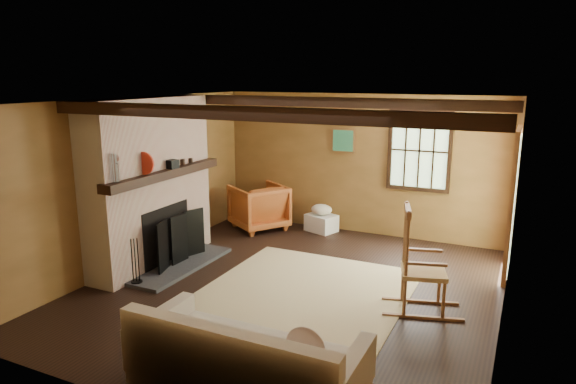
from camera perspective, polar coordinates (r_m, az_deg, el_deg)
The scene contains 10 objects.
ground at distance 6.77m, azimuth 0.48°, elevation -10.65°, with size 5.50×5.50×0.00m, color black.
room_envelope at distance 6.44m, azimuth 3.25°, elevation 3.31°, with size 5.02×5.52×2.44m.
fireplace at distance 7.59m, azimuth -14.93°, elevation 0.28°, with size 1.02×2.30×2.40m.
rug at distance 6.53m, azimuth 1.35°, elevation -11.56°, with size 2.50×3.00×0.01m, color tan.
rocking_chair at distance 6.18m, azimuth 14.42°, elevation -8.13°, with size 1.01×0.70×1.26m.
sofa at distance 4.58m, azimuth -4.71°, elevation -19.03°, with size 1.98×0.88×0.80m.
firewood_pile at distance 9.54m, azimuth -3.67°, elevation -2.83°, with size 0.68×0.12×0.25m.
laundry_basket at distance 9.10m, azimuth 3.73°, elevation -3.44°, with size 0.50×0.38×0.30m, color white.
basket_pillow at distance 9.03m, azimuth 3.75°, elevation -1.96°, with size 0.38×0.30×0.19m, color silver.
armchair at distance 9.18m, azimuth -3.26°, elevation -1.65°, with size 0.86×0.89×0.81m, color #BF6026.
Camera 1 is at (2.61, -5.63, 2.70)m, focal length 32.00 mm.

